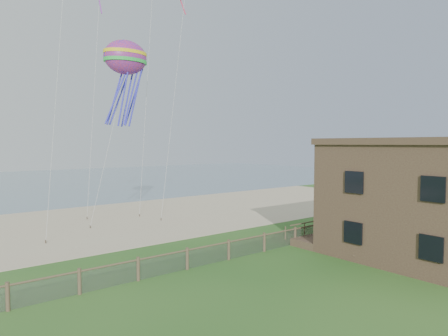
# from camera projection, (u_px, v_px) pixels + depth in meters

# --- Properties ---
(ground) EXTENTS (160.00, 160.00, 0.00)m
(ground) POSITION_uv_depth(u_px,v_px,m) (306.00, 288.00, 19.57)
(ground) COLOR #20501B
(ground) RESTS_ON ground
(sand_beach) EXTENTS (72.00, 20.00, 0.02)m
(sand_beach) POSITION_uv_depth(u_px,v_px,m) (120.00, 220.00, 36.79)
(sand_beach) COLOR #C3AD8D
(sand_beach) RESTS_ON ground
(ocean) EXTENTS (160.00, 68.00, 0.02)m
(ocean) POSITION_uv_depth(u_px,v_px,m) (17.00, 183.00, 71.22)
(ocean) COLOR slate
(ocean) RESTS_ON ground
(chainlink_fence) EXTENTS (36.20, 0.20, 1.25)m
(chainlink_fence) POSITION_uv_depth(u_px,v_px,m) (229.00, 251.00, 24.24)
(chainlink_fence) COLOR #483428
(chainlink_fence) RESTS_ON ground
(motel) EXTENTS (15.00, 10.00, 7.00)m
(motel) POSITION_uv_depth(u_px,v_px,m) (446.00, 197.00, 26.63)
(motel) COLOR #483026
(motel) RESTS_ON ground
(motel_deck) EXTENTS (15.00, 2.00, 0.50)m
(motel_deck) POSITION_uv_depth(u_px,v_px,m) (364.00, 230.00, 31.53)
(motel_deck) COLOR brown
(motel_deck) RESTS_ON ground
(picnic_table) EXTENTS (1.97, 1.70, 0.70)m
(picnic_table) POSITION_uv_depth(u_px,v_px,m) (367.00, 255.00, 24.07)
(picnic_table) COLOR brown
(picnic_table) RESTS_ON ground
(octopus_kite) EXTENTS (4.06, 3.35, 7.24)m
(octopus_kite) POSITION_uv_depth(u_px,v_px,m) (126.00, 81.00, 31.49)
(octopus_kite) COLOR #F63526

